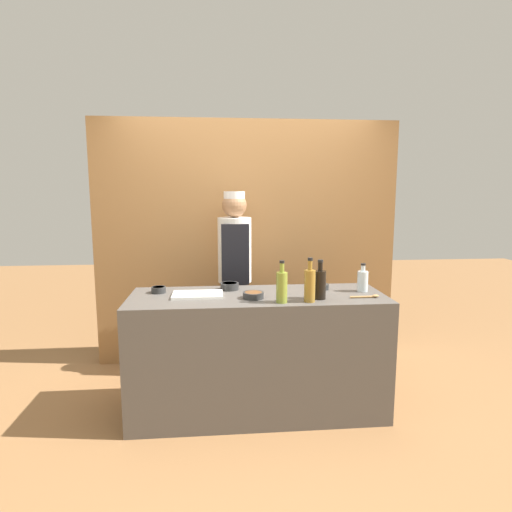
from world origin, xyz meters
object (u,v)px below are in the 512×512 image
wooden_spoon (368,296)px  sauce_bowl_white (159,289)px  sauce_bowl_brown (253,295)px  sauce_bowl_purple (322,286)px  bottle_oil (282,286)px  chef_center (235,274)px  cutting_board (198,295)px  bottle_soy (320,284)px  sauce_bowl_yellow (230,286)px  bottle_clear (363,280)px  bottle_vinegar (310,285)px

wooden_spoon → sauce_bowl_white: bearing=169.1°
sauce_bowl_white → sauce_bowl_brown: size_ratio=0.72×
sauce_bowl_purple → bottle_oil: size_ratio=0.38×
sauce_bowl_white → bottle_oil: bearing=-22.5°
chef_center → sauce_bowl_white: bearing=-135.8°
sauce_bowl_purple → wooden_spoon: sauce_bowl_purple is taller
cutting_board → bottle_soy: 0.92m
sauce_bowl_brown → bottle_soy: bottle_soy is taller
sauce_bowl_yellow → bottle_clear: bearing=-8.6°
sauce_bowl_brown → bottle_oil: bottle_oil is taller
bottle_vinegar → chef_center: chef_center is taller
sauce_bowl_brown → bottle_soy: size_ratio=0.53×
sauce_bowl_purple → wooden_spoon: 0.41m
cutting_board → bottle_clear: 1.29m
sauce_bowl_purple → sauce_bowl_brown: 0.62m
sauce_bowl_yellow → bottle_vinegar: size_ratio=0.46×
sauce_bowl_brown → bottle_clear: size_ratio=0.69×
sauce_bowl_yellow → sauce_bowl_brown: size_ratio=0.95×
bottle_vinegar → bottle_oil: size_ratio=1.05×
sauce_bowl_brown → bottle_oil: bearing=-36.0°
bottle_oil → wooden_spoon: bottle_oil is taller
sauce_bowl_yellow → bottle_oil: bottle_oil is taller
bottle_oil → wooden_spoon: size_ratio=1.39×
sauce_bowl_brown → bottle_vinegar: (0.39, -0.14, 0.10)m
sauce_bowl_brown → bottle_clear: (0.88, 0.14, 0.06)m
bottle_oil → bottle_clear: bearing=22.2°
sauce_bowl_purple → bottle_vinegar: 0.43m
sauce_bowl_brown → sauce_bowl_white: bearing=161.7°
sauce_bowl_purple → sauce_bowl_yellow: bearing=175.4°
cutting_board → wooden_spoon: bearing=-7.7°
sauce_bowl_brown → wooden_spoon: bearing=-4.3°
bottle_soy → wooden_spoon: size_ratio=1.33×
sauce_bowl_yellow → sauce_bowl_white: sauce_bowl_yellow is taller
sauce_bowl_white → bottle_vinegar: 1.18m
wooden_spoon → chef_center: size_ratio=0.13×
sauce_bowl_white → sauce_bowl_purple: size_ratio=0.97×
sauce_bowl_purple → cutting_board: bearing=-172.4°
cutting_board → bottle_soy: bottle_soy is taller
cutting_board → bottle_clear: bottle_clear is taller
sauce_bowl_brown → cutting_board: (-0.41, 0.11, -0.02)m
sauce_bowl_purple → cutting_board: size_ratio=0.31×
sauce_bowl_purple → chef_center: chef_center is taller
sauce_bowl_yellow → chef_center: 0.55m
bottle_vinegar → wooden_spoon: bottle_vinegar is taller
cutting_board → bottle_soy: size_ratio=1.30×
bottle_clear → wooden_spoon: size_ratio=1.02×
sauce_bowl_purple → bottle_clear: bearing=-17.8°
bottle_vinegar → wooden_spoon: (0.46, 0.07, -0.11)m
sauce_bowl_white → sauce_bowl_brown: 0.76m
sauce_bowl_yellow → sauce_bowl_purple: size_ratio=1.28×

